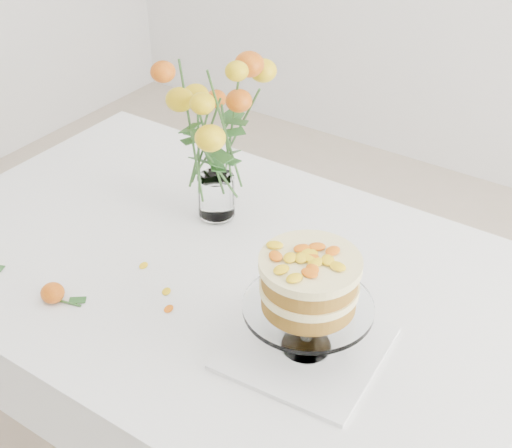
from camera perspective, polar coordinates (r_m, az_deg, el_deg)
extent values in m
cube|color=tan|center=(1.62, -3.37, -3.81)|extent=(1.40, 0.90, 0.04)
cylinder|color=tan|center=(2.40, -9.58, -1.09)|extent=(0.06, 0.06, 0.71)
cylinder|color=tan|center=(1.95, 19.29, -13.11)|extent=(0.06, 0.06, 0.71)
cube|color=white|center=(1.60, -3.40, -3.17)|extent=(1.42, 0.92, 0.01)
cube|color=white|center=(1.98, 4.76, 1.21)|extent=(1.42, 0.01, 0.20)
cube|color=white|center=(1.44, -14.76, -15.63)|extent=(1.42, 0.01, 0.20)
cube|color=white|center=(2.10, -18.94, 1.45)|extent=(0.01, 0.92, 0.20)
cube|color=silver|center=(1.39, 4.01, -9.86)|extent=(0.30, 0.30, 0.01)
cylinder|color=white|center=(1.35, 4.11, -8.00)|extent=(0.02, 0.02, 0.08)
cylinder|color=white|center=(1.32, 4.19, -6.58)|extent=(0.24, 0.24, 0.01)
cylinder|color=#8F5B20|center=(1.31, 4.23, -5.83)|extent=(0.19, 0.19, 0.03)
cylinder|color=#FFEEA4|center=(1.29, 4.28, -4.97)|extent=(0.20, 0.20, 0.02)
cylinder|color=#8F5B20|center=(1.27, 4.33, -4.10)|extent=(0.19, 0.19, 0.03)
cylinder|color=#FFEEA4|center=(1.26, 4.38, -3.17)|extent=(0.20, 0.20, 0.02)
cylinder|color=white|center=(1.75, -3.14, 0.74)|extent=(0.07, 0.07, 0.01)
cylinder|color=white|center=(1.72, -3.20, 2.29)|extent=(0.09, 0.09, 0.10)
ellipsoid|color=#BD3D09|center=(1.54, -15.96, -5.32)|extent=(0.05, 0.05, 0.04)
cylinder|color=#2D5522|center=(1.54, -14.77, -6.16)|extent=(0.06, 0.02, 0.00)
ellipsoid|color=yellow|center=(1.61, -8.99, -3.31)|extent=(0.03, 0.02, 0.00)
ellipsoid|color=yellow|center=(1.53, -7.18, -5.38)|extent=(0.03, 0.02, 0.00)
ellipsoid|color=yellow|center=(1.49, -7.00, -6.76)|extent=(0.03, 0.02, 0.00)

